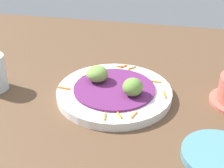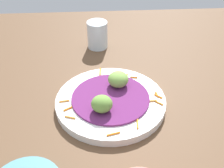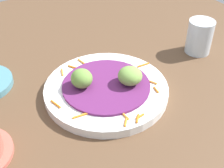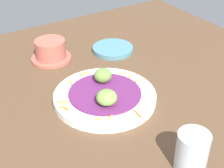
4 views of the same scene
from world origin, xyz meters
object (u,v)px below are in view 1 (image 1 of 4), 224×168
Objects in this scene: guac_scoop_center at (133,87)px; side_plate_small at (219,156)px; main_plate at (114,93)px; guac_scoop_left at (97,74)px.

guac_scoop_center is 0.36× the size of side_plate_small.
guac_scoop_left reaches higher than main_plate.
main_plate is 5.14× the size of guac_scoop_left.
guac_scoop_left is at bearing 64.19° from guac_scoop_center.
guac_scoop_center is (-2.14, -4.43, 3.34)cm from main_plate.
main_plate is 5.94cm from guac_scoop_center.
guac_scoop_center reaches higher than main_plate.
main_plate is 5.51× the size of guac_scoop_center.
guac_scoop_center is at bearing -115.81° from guac_scoop_left.
side_plate_small is (-18.14, -26.07, -3.51)cm from guac_scoop_left.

